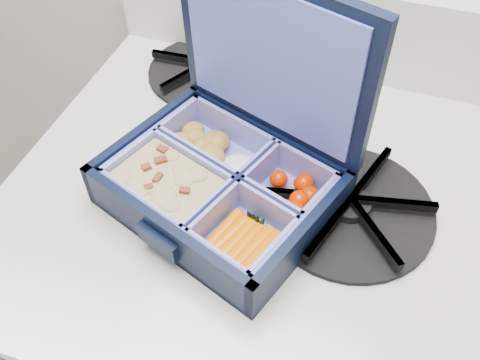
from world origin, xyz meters
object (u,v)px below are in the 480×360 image
(stove, at_px, (249,329))
(fork, at_px, (271,129))
(bento_box, at_px, (220,187))
(burner_grate, at_px, (350,203))

(stove, height_order, fork, fork)
(bento_box, height_order, fork, bento_box)
(bento_box, xyz_separation_m, fork, (0.02, 0.14, -0.03))
(stove, distance_m, burner_grate, 0.46)
(burner_grate, bearing_deg, stove, 173.19)
(bento_box, height_order, burner_grate, bento_box)
(stove, bearing_deg, bento_box, -117.01)
(bento_box, bearing_deg, burner_grate, 34.13)
(bento_box, bearing_deg, fork, 101.30)
(fork, bearing_deg, stove, -30.11)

